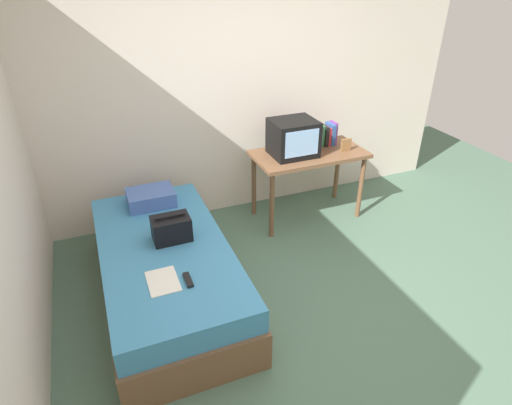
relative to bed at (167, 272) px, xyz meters
The scene contains 12 objects.
ground_plane 1.27m from the bed, 34.91° to the right, with size 8.00×8.00×0.00m, color #4C6B56.
wall_back 1.95m from the bed, 51.52° to the left, with size 5.20×0.10×2.60m, color beige.
bed is the anchor object (origin of this frame).
desk 1.88m from the bed, 24.01° to the left, with size 1.16×0.60×0.75m.
tv 1.81m from the bed, 26.98° to the left, with size 0.44×0.39×0.36m.
water_bottle 1.97m from the bed, 21.35° to the left, with size 0.07×0.07×0.26m, color orange.
book_row 2.21m from the bed, 24.62° to the left, with size 0.24×0.17×0.24m.
picture_frame 2.21m from the bed, 17.35° to the left, with size 0.11×0.02×0.13m, color olive.
pillow 0.77m from the bed, 87.43° to the left, with size 0.42×0.31×0.14m, color #4766AD.
handbag 0.38m from the bed, 37.01° to the left, with size 0.30×0.20×0.22m.
magazine 0.51m from the bed, 101.92° to the right, with size 0.21×0.29×0.01m, color white.
remote_dark 0.57m from the bed, 81.30° to the right, with size 0.04×0.16×0.02m, color black.
Camera 1 is at (-1.38, -2.12, 2.47)m, focal length 30.02 mm.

